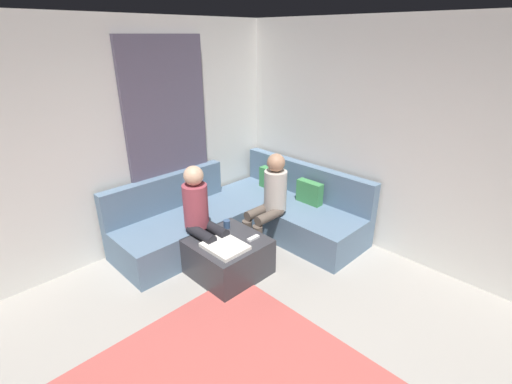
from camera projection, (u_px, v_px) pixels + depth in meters
name	position (u px, v px, depth m)	size (l,w,h in m)	color
wall_back	(459.00, 156.00, 3.73)	(6.00, 0.12, 2.70)	silver
wall_left	(53.00, 156.00, 3.74)	(0.12, 6.00, 2.70)	silver
curtain_panel	(169.00, 143.00, 4.55)	(0.06, 1.10, 2.50)	#595166
sectional_couch	(245.00, 217.00, 4.82)	(2.10, 2.55, 0.87)	slate
ottoman	(228.00, 256.00, 4.08)	(0.76, 0.76, 0.42)	#333338
folded_blanket	(225.00, 246.00, 3.85)	(0.44, 0.36, 0.04)	white
coffee_mug	(227.00, 224.00, 4.24)	(0.08, 0.08, 0.10)	#334C72
game_remote	(253.00, 238.00, 4.02)	(0.05, 0.15, 0.02)	white
person_on_couch_back	(270.00, 198.00, 4.45)	(0.30, 0.60, 1.20)	brown
person_on_couch_side	(201.00, 214.00, 4.05)	(0.60, 0.30, 1.20)	black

